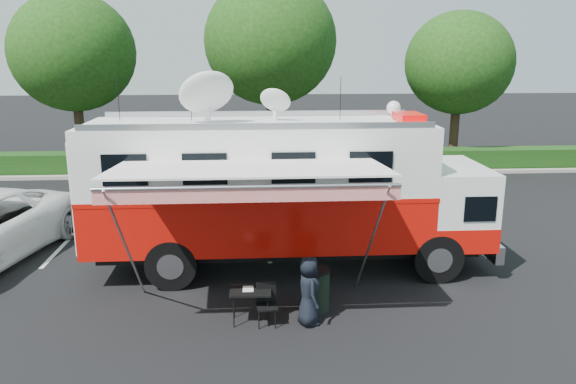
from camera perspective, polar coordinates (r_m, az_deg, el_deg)
name	(u,v)px	position (r m, az deg, el deg)	size (l,w,h in m)	color
ground_plane	(289,266)	(14.95, 0.13, -7.55)	(120.00, 120.00, 0.00)	black
back_border	(295,62)	(26.84, 0.74, 13.05)	(60.00, 6.14, 8.87)	#9E998E
stall_lines	(267,231)	(17.74, -2.14, -3.99)	(24.12, 5.50, 0.01)	silver
command_truck	(286,189)	(14.30, -0.22, 0.26)	(10.18, 2.80, 4.89)	black
awning	(249,174)	(11.20, -3.98, 1.87)	(5.56, 2.86, 3.35)	silver
person	(308,323)	(12.04, 2.08, -13.20)	(0.72, 0.47, 1.47)	black
folding_table	(251,292)	(11.83, -3.83, -10.10)	(0.88, 0.64, 0.73)	black
folding_chair	(267,300)	(11.85, -2.19, -10.87)	(0.47, 0.49, 0.89)	black
trash_bin	(316,289)	(12.44, 2.86, -9.83)	(0.63, 0.63, 0.94)	black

